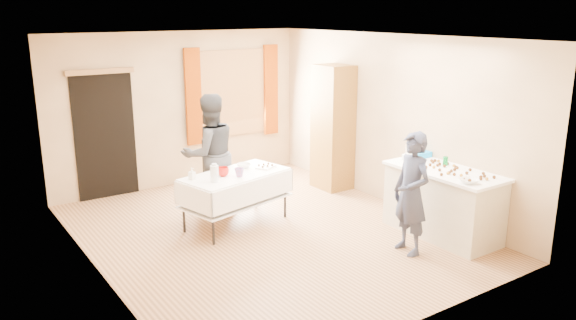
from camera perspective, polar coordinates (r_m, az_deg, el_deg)
floor at (r=7.73m, az=-2.13°, el=-7.37°), size 4.50×5.50×0.02m
ceiling at (r=7.16m, az=-2.33°, el=12.41°), size 4.50×5.50×0.02m
wall_back at (r=9.74m, az=-10.94°, el=5.09°), size 4.50×0.02×2.60m
wall_front at (r=5.29m, az=13.95°, el=-3.45°), size 4.50×0.02×2.60m
wall_left at (r=6.46m, az=-19.44°, el=-0.51°), size 0.02×5.50×2.60m
wall_right at (r=8.72m, az=10.48°, el=3.97°), size 0.02×5.50×2.60m
window_frame at (r=10.11m, az=-5.67°, el=6.79°), size 1.32×0.06×1.52m
window_pane at (r=10.09m, az=-5.63°, el=6.78°), size 1.20×0.02×1.40m
curtain_left at (r=9.71m, az=-9.59°, el=6.32°), size 0.28×0.06×1.65m
curtain_right at (r=10.46m, az=-1.77°, el=7.13°), size 0.28×0.06×1.65m
doorway at (r=9.34m, az=-18.09°, el=2.32°), size 0.95×0.04×2.00m
door_lintel at (r=9.15m, az=-18.55°, el=8.52°), size 1.05×0.06×0.08m
cabinet at (r=9.38m, az=4.58°, el=3.31°), size 0.50×0.60×2.07m
counter at (r=7.76m, az=15.45°, el=-4.19°), size 0.75×1.58×0.91m
party_table at (r=7.86m, az=-5.32°, el=-3.50°), size 1.65×1.09×0.75m
chair at (r=8.85m, az=-7.06°, el=-2.43°), size 0.50×0.50×1.00m
girl at (r=7.02m, az=12.43°, el=-3.34°), size 0.64×0.49×1.53m
woman at (r=8.30m, az=-7.95°, el=0.61°), size 0.93×0.76×1.78m
soda_can at (r=7.82m, az=15.70°, el=-0.09°), size 0.08×0.08×0.12m
mixing_bowl at (r=7.11m, az=17.86°, el=-2.04°), size 0.33×0.33×0.05m
foam_block at (r=8.00m, az=12.02°, el=0.32°), size 0.18×0.15×0.08m
blue_basket at (r=8.17m, az=13.22°, el=0.55°), size 0.30×0.20×0.08m
pitcher at (r=7.40m, az=-7.48°, el=-1.39°), size 0.14×0.14×0.22m
cup_red at (r=7.65m, az=-6.60°, el=-1.19°), size 0.18×0.18×0.12m
cup_rainbow at (r=7.60m, az=-4.96°, el=-1.26°), size 0.21×0.21×0.12m
small_bowl at (r=8.04m, az=-4.51°, el=-0.57°), size 0.20×0.20×0.06m
pastry_tray at (r=8.03m, az=-2.29°, el=-0.70°), size 0.34×0.31×0.02m
bottle at (r=7.55m, az=-9.73°, el=-1.39°), size 0.13×0.13×0.16m
cake_balls at (r=7.55m, az=16.47°, el=-0.99°), size 0.52×1.02×0.04m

